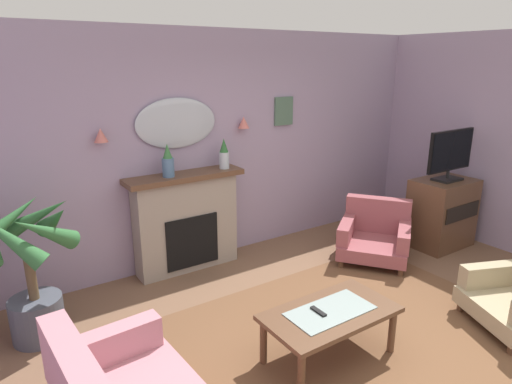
% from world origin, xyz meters
% --- Properties ---
extents(floor, '(6.95, 5.83, 0.10)m').
position_xyz_m(floor, '(0.00, 0.00, -0.05)').
color(floor, brown).
rests_on(floor, ground).
extents(wall_back, '(6.95, 0.10, 2.74)m').
position_xyz_m(wall_back, '(0.00, 2.46, 1.37)').
color(wall_back, '#9E8CA8').
rests_on(wall_back, ground).
extents(patterned_rug, '(3.20, 2.40, 0.01)m').
position_xyz_m(patterned_rug, '(0.00, 0.20, 0.01)').
color(patterned_rug, brown).
rests_on(patterned_rug, ground).
extents(fireplace, '(1.36, 0.36, 1.16)m').
position_xyz_m(fireplace, '(-0.67, 2.24, 0.57)').
color(fireplace, gray).
rests_on(fireplace, ground).
extents(mantel_vase_right, '(0.13, 0.13, 0.37)m').
position_xyz_m(mantel_vase_right, '(-0.87, 2.21, 1.32)').
color(mantel_vase_right, '#4C7093').
rests_on(mantel_vase_right, fireplace).
extents(mantel_vase_centre, '(0.12, 0.12, 0.36)m').
position_xyz_m(mantel_vase_centre, '(-0.17, 2.21, 1.32)').
color(mantel_vase_centre, silver).
rests_on(mantel_vase_centre, fireplace).
extents(wall_mirror, '(0.96, 0.06, 0.56)m').
position_xyz_m(wall_mirror, '(-0.67, 2.38, 1.71)').
color(wall_mirror, '#B2BCC6').
extents(wall_sconce_left, '(0.14, 0.14, 0.14)m').
position_xyz_m(wall_sconce_left, '(-1.52, 2.33, 1.66)').
color(wall_sconce_left, '#D17066').
extents(wall_sconce_right, '(0.14, 0.14, 0.14)m').
position_xyz_m(wall_sconce_right, '(0.18, 2.33, 1.66)').
color(wall_sconce_right, '#D17066').
extents(framed_picture, '(0.28, 0.03, 0.36)m').
position_xyz_m(framed_picture, '(0.83, 2.39, 1.75)').
color(framed_picture, '#4C6B56').
extents(coffee_table, '(1.10, 0.60, 0.45)m').
position_xyz_m(coffee_table, '(-0.43, 0.07, 0.38)').
color(coffee_table, brown).
rests_on(coffee_table, ground).
extents(tv_remote, '(0.04, 0.16, 0.02)m').
position_xyz_m(tv_remote, '(-0.53, 0.10, 0.45)').
color(tv_remote, black).
rests_on(tv_remote, coffee_table).
extents(armchair_in_corner, '(1.14, 1.13, 0.71)m').
position_xyz_m(armchair_in_corner, '(1.40, 1.22, 0.31)').
color(armchair_in_corner, '#934C51').
rests_on(armchair_in_corner, ground).
extents(tv_cabinet, '(0.80, 0.57, 0.90)m').
position_xyz_m(tv_cabinet, '(2.43, 1.01, 0.45)').
color(tv_cabinet, brown).
rests_on(tv_cabinet, ground).
extents(tv_flatscreen, '(0.84, 0.24, 0.65)m').
position_xyz_m(tv_flatscreen, '(2.43, 0.99, 1.25)').
color(tv_flatscreen, black).
rests_on(tv_flatscreen, tv_cabinet).
extents(potted_plant_tall_palm, '(0.86, 0.90, 1.33)m').
position_xyz_m(potted_plant_tall_palm, '(-2.37, 1.72, 0.69)').
color(potted_plant_tall_palm, '#474C56').
rests_on(potted_plant_tall_palm, ground).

